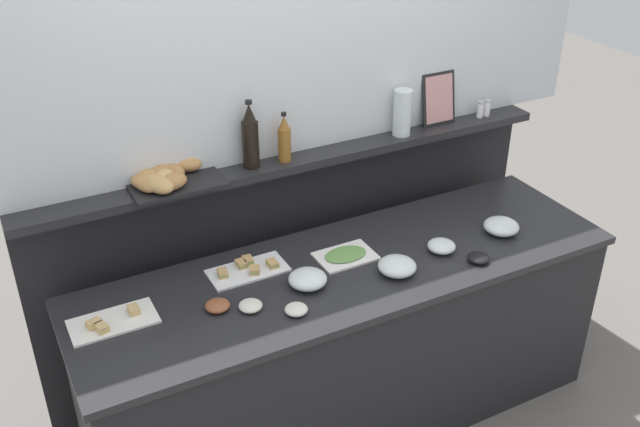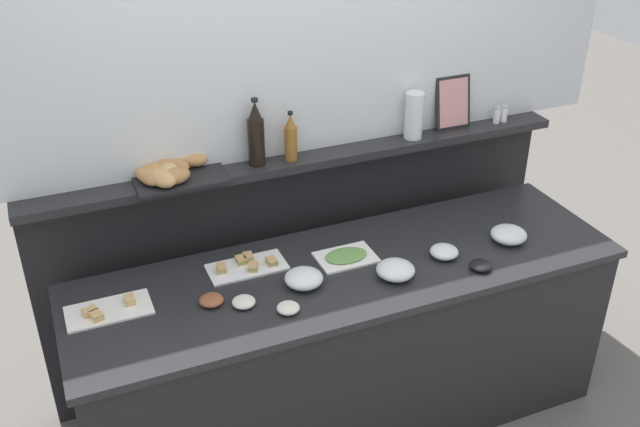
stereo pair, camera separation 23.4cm
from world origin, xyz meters
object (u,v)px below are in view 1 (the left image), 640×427
at_px(condiment_bowl_teal, 296,309).
at_px(framed_picture, 439,99).
at_px(condiment_bowl_red, 251,306).
at_px(pepper_shaker, 487,108).
at_px(glass_bowl_medium, 308,280).
at_px(water_carafe, 402,113).
at_px(cold_cuts_platter, 346,255).
at_px(sandwich_platter_rear, 248,269).
at_px(glass_bowl_large, 501,227).
at_px(glass_bowl_extra, 397,267).
at_px(salt_shaker, 480,109).
at_px(vinegar_bottle_amber, 284,140).
at_px(wine_bottle_dark, 250,137).
at_px(condiment_bowl_cream, 478,258).
at_px(bread_basket, 165,178).
at_px(sandwich_platter_front, 113,321).
at_px(condiment_bowl_dark, 217,306).
at_px(glass_bowl_small, 441,246).

height_order(condiment_bowl_teal, framed_picture, framed_picture).
bearing_deg(condiment_bowl_red, pepper_shaker, 19.11).
relative_size(glass_bowl_medium, water_carafe, 0.71).
distance_m(cold_cuts_platter, condiment_bowl_red, 0.55).
relative_size(sandwich_platter_rear, condiment_bowl_teal, 3.67).
height_order(glass_bowl_large, pepper_shaker, pepper_shaker).
relative_size(glass_bowl_extra, condiment_bowl_teal, 1.79).
bearing_deg(cold_cuts_platter, salt_shaker, 21.13).
xyz_separation_m(salt_shaker, water_carafe, (-0.49, 0.00, 0.07)).
relative_size(vinegar_bottle_amber, wine_bottle_dark, 0.75).
height_order(cold_cuts_platter, vinegar_bottle_amber, vinegar_bottle_amber).
distance_m(glass_bowl_large, glass_bowl_extra, 0.62).
distance_m(cold_cuts_platter, condiment_bowl_cream, 0.59).
relative_size(cold_cuts_platter, wine_bottle_dark, 0.83).
distance_m(glass_bowl_medium, vinegar_bottle_amber, 0.67).
xyz_separation_m(wine_bottle_dark, pepper_shaker, (1.33, -0.01, -0.10)).
relative_size(glass_bowl_large, pepper_shaker, 1.92).
relative_size(glass_bowl_large, glass_bowl_medium, 1.02).
height_order(condiment_bowl_teal, bread_basket, bread_basket).
relative_size(wine_bottle_dark, water_carafe, 1.37).
relative_size(sandwich_platter_front, condiment_bowl_cream, 3.40).
height_order(wine_bottle_dark, salt_shaker, wine_bottle_dark).
bearing_deg(vinegar_bottle_amber, glass_bowl_large, -32.11).
bearing_deg(sandwich_platter_front, bread_basket, 46.14).
bearing_deg(glass_bowl_medium, condiment_bowl_dark, 176.93).
bearing_deg(water_carafe, condiment_bowl_teal, -144.04).
distance_m(condiment_bowl_teal, condiment_bowl_cream, 0.88).
xyz_separation_m(condiment_bowl_cream, vinegar_bottle_amber, (-0.61, 0.69, 0.43)).
height_order(sandwich_platter_front, salt_shaker, salt_shaker).
bearing_deg(sandwich_platter_rear, sandwich_platter_front, -171.74).
height_order(condiment_bowl_dark, framed_picture, framed_picture).
height_order(sandwich_platter_rear, vinegar_bottle_amber, vinegar_bottle_amber).
bearing_deg(vinegar_bottle_amber, cold_cuts_platter, -74.56).
bearing_deg(condiment_bowl_dark, bread_basket, 93.03).
bearing_deg(bread_basket, salt_shaker, -0.03).
distance_m(glass_bowl_extra, water_carafe, 0.84).
distance_m(condiment_bowl_red, salt_shaker, 1.68).
relative_size(glass_bowl_medium, pepper_shaker, 1.88).
bearing_deg(bread_basket, glass_bowl_small, -27.02).
bearing_deg(glass_bowl_small, condiment_bowl_teal, -172.19).
xyz_separation_m(condiment_bowl_red, vinegar_bottle_amber, (0.42, 0.54, 0.43)).
bearing_deg(sandwich_platter_rear, condiment_bowl_dark, -137.65).
bearing_deg(salt_shaker, glass_bowl_medium, -158.08).
distance_m(sandwich_platter_front, condiment_bowl_red, 0.54).
xyz_separation_m(glass_bowl_large, glass_bowl_extra, (-0.62, -0.06, 0.00)).
bearing_deg(glass_bowl_extra, glass_bowl_large, 5.20).
bearing_deg(framed_picture, condiment_bowl_red, -155.61).
relative_size(glass_bowl_extra, condiment_bowl_dark, 1.68).
bearing_deg(pepper_shaker, sandwich_platter_front, -169.66).
bearing_deg(sandwich_platter_rear, vinegar_bottle_amber, 41.93).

